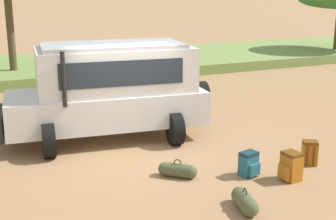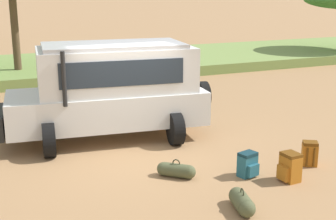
# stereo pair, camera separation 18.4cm
# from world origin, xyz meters

# --- Properties ---
(ground_plane) EXTENTS (320.00, 320.00, 0.00)m
(ground_plane) POSITION_xyz_m (0.00, 0.00, 0.00)
(ground_plane) COLOR #9E754C
(grass_bank) EXTENTS (120.00, 7.00, 0.44)m
(grass_bank) POSITION_xyz_m (0.00, 11.57, 0.22)
(grass_bank) COLOR olive
(grass_bank) RESTS_ON ground_plane
(safari_vehicle) EXTENTS (5.45, 3.12, 2.44)m
(safari_vehicle) POSITION_xyz_m (-0.14, 1.39, 1.29)
(safari_vehicle) COLOR silver
(safari_vehicle) RESTS_ON ground_plane
(backpack_beside_front_wheel) EXTENTS (0.42, 0.40, 0.59)m
(backpack_beside_front_wheel) POSITION_xyz_m (2.32, -2.70, 0.29)
(backpack_beside_front_wheel) COLOR #B26619
(backpack_beside_front_wheel) RESTS_ON ground_plane
(backpack_cluster_center) EXTENTS (0.42, 0.43, 0.54)m
(backpack_cluster_center) POSITION_xyz_m (3.26, -2.17, 0.26)
(backpack_cluster_center) COLOR #B26619
(backpack_cluster_center) RESTS_ON ground_plane
(backpack_near_rear_wheel) EXTENTS (0.43, 0.42, 0.51)m
(backpack_near_rear_wheel) POSITION_xyz_m (1.68, -2.16, 0.25)
(backpack_near_rear_wheel) COLOR #235B6B
(backpack_near_rear_wheel) RESTS_ON ground_plane
(duffel_bag_low_black_case) EXTENTS (0.43, 0.82, 0.41)m
(duffel_bag_low_black_case) POSITION_xyz_m (0.76, -3.41, 0.16)
(duffel_bag_low_black_case) COLOR #4C5133
(duffel_bag_low_black_case) RESTS_ON ground_plane
(duffel_bag_soft_canvas) EXTENTS (0.69, 0.65, 0.39)m
(duffel_bag_soft_canvas) POSITION_xyz_m (0.31, -1.62, 0.14)
(duffel_bag_soft_canvas) COLOR #4C5133
(duffel_bag_soft_canvas) RESTS_ON ground_plane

